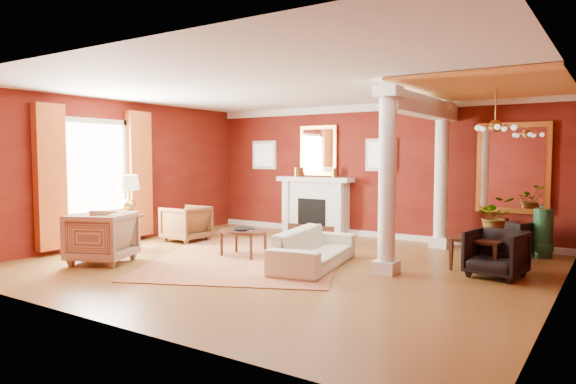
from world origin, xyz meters
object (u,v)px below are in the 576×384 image
Objects in this scene: coffee_table at (243,233)px; side_table at (129,200)px; sofa at (314,242)px; armchair_leopard at (186,222)px; armchair_stripe at (101,235)px; dining_table at (491,241)px.

side_table is at bearing -164.70° from coffee_table.
armchair_leopard is at bearing 68.57° from sofa.
coffee_table is 2.40m from side_table.
coffee_table is at bearing 112.54° from armchair_stripe.
armchair_stripe is 0.64× the size of dining_table.
armchair_stripe is 6.36m from dining_table.
dining_table reaches higher than armchair_leopard.
armchair_leopard is 5.92m from dining_table.
coffee_table is 0.63× the size of dining_table.
armchair_leopard is 0.55× the size of dining_table.
armchair_leopard is 1.39m from side_table.
armchair_stripe is 0.66× the size of side_table.
sofa is 1.39× the size of dining_table.
armchair_stripe is 1.34m from side_table.
side_table is (-3.72, -0.59, 0.54)m from sofa.
armchair_stripe reaches higher than armchair_leopard.
armchair_leopard is at bearing 79.55° from side_table.
coffee_table is at bearing 78.42° from sofa.
armchair_stripe is at bearing 10.94° from armchair_leopard.
armchair_stripe is at bearing -60.18° from side_table.
sofa is 3.81m from side_table.
sofa is 1.45× the size of side_table.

